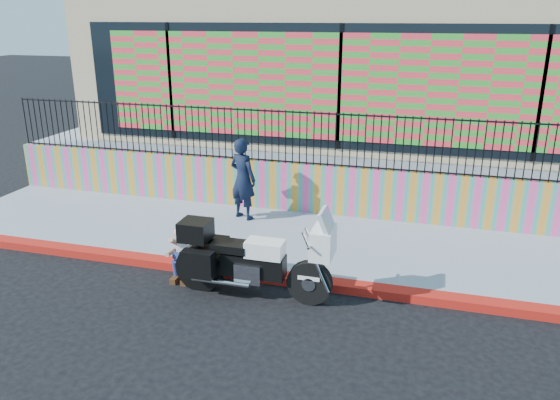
% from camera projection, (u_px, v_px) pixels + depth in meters
% --- Properties ---
extents(ground, '(90.00, 90.00, 0.00)m').
position_uv_depth(ground, '(292.00, 283.00, 9.47)').
color(ground, black).
rests_on(ground, ground).
extents(red_curb, '(16.00, 0.30, 0.15)m').
position_uv_depth(red_curb, '(292.00, 280.00, 9.45)').
color(red_curb, red).
rests_on(red_curb, ground).
extents(sidewalk, '(16.00, 3.00, 0.15)m').
position_uv_depth(sidewalk, '(313.00, 243.00, 10.95)').
color(sidewalk, '#8993A4').
rests_on(sidewalk, ground).
extents(mural_wall, '(16.00, 0.20, 1.10)m').
position_uv_depth(mural_wall, '(329.00, 190.00, 12.20)').
color(mural_wall, '#FF4392').
rests_on(mural_wall, sidewalk).
extents(metal_fence, '(15.80, 0.04, 1.20)m').
position_uv_depth(metal_fence, '(331.00, 140.00, 11.83)').
color(metal_fence, black).
rests_on(metal_fence, mural_wall).
extents(elevated_platform, '(16.00, 10.00, 1.25)m').
position_uv_depth(elevated_platform, '(361.00, 144.00, 16.87)').
color(elevated_platform, '#8993A4').
rests_on(elevated_platform, ground).
extents(storefront_building, '(14.00, 8.06, 4.00)m').
position_uv_depth(storefront_building, '(364.00, 57.00, 15.82)').
color(storefront_building, tan).
rests_on(storefront_building, elevated_platform).
extents(police_motorcycle, '(2.62, 0.87, 1.63)m').
position_uv_depth(police_motorcycle, '(250.00, 257.00, 8.87)').
color(police_motorcycle, black).
rests_on(police_motorcycle, ground).
extents(police_officer, '(0.77, 0.64, 1.80)m').
position_uv_depth(police_officer, '(243.00, 179.00, 11.82)').
color(police_officer, black).
rests_on(police_officer, sidewalk).
extents(seated_man, '(0.54, 0.71, 1.06)m').
position_uv_depth(seated_man, '(186.00, 253.00, 9.59)').
color(seated_man, navy).
rests_on(seated_man, ground).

